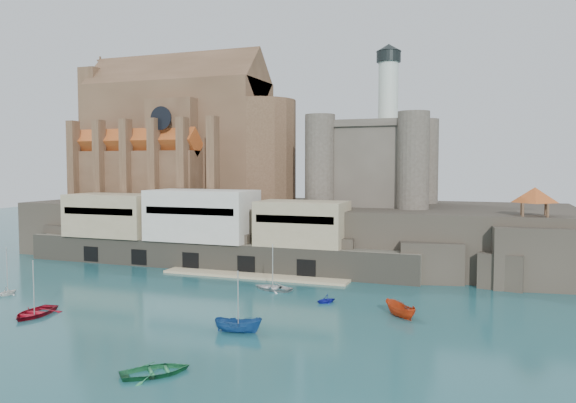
% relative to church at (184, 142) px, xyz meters
% --- Properties ---
extents(ground, '(300.00, 300.00, 0.00)m').
position_rel_church_xyz_m(ground, '(24.13, -41.85, -22.13)').
color(ground, '#17474E').
rests_on(ground, ground).
extents(promontory, '(100.00, 36.00, 10.00)m').
position_rel_church_xyz_m(promontory, '(23.94, -2.48, -17.20)').
color(promontory, black).
rests_on(promontory, ground).
extents(quay, '(70.00, 12.00, 13.05)m').
position_rel_church_xyz_m(quay, '(13.94, -18.78, -16.06)').
color(quay, '#5F5A4C').
rests_on(quay, ground).
extents(church, '(47.00, 25.93, 30.51)m').
position_rel_church_xyz_m(church, '(0.00, 0.00, 0.00)').
color(church, brown).
rests_on(church, promontory).
extents(castle_keep, '(21.20, 21.20, 29.30)m').
position_rel_church_xyz_m(castle_keep, '(40.21, -0.78, -3.81)').
color(castle_keep, '#484239').
rests_on(castle_keep, promontory).
extents(rock_outcrop, '(14.50, 10.50, 8.70)m').
position_rel_church_xyz_m(rock_outcrop, '(66.13, -16.01, -18.11)').
color(rock_outcrop, black).
rests_on(rock_outcrop, ground).
extents(pavilion, '(6.40, 6.40, 5.40)m').
position_rel_church_xyz_m(pavilion, '(66.13, -15.85, -9.40)').
color(pavilion, brown).
rests_on(pavilion, rock_outcrop).
extents(boat_0, '(4.64, 1.89, 6.32)m').
position_rel_church_xyz_m(boat_0, '(11.44, -53.08, -22.13)').
color(boat_0, maroon).
rests_on(boat_0, ground).
extents(boat_2, '(2.24, 2.19, 5.05)m').
position_rel_church_xyz_m(boat_2, '(36.16, -50.90, -22.13)').
color(boat_2, navy).
rests_on(boat_2, ground).
extents(boat_3, '(3.72, 3.76, 5.75)m').
position_rel_church_xyz_m(boat_3, '(34.76, -63.85, -22.13)').
color(boat_3, '#257B49').
rests_on(boat_3, ground).
extents(boat_4, '(2.51, 1.54, 2.90)m').
position_rel_church_xyz_m(boat_4, '(0.27, -46.30, -22.13)').
color(boat_4, white).
rests_on(boat_4, ground).
extents(boat_5, '(2.70, 2.70, 5.02)m').
position_rel_church_xyz_m(boat_5, '(50.85, -39.06, -22.13)').
color(boat_5, '#BB3711').
rests_on(boat_5, ground).
extents(boat_6, '(1.87, 4.18, 5.66)m').
position_rel_church_xyz_m(boat_6, '(32.16, -31.20, -22.13)').
color(boat_6, silver).
rests_on(boat_6, ground).
extents(boat_7, '(2.66, 2.55, 2.66)m').
position_rel_church_xyz_m(boat_7, '(41.17, -35.77, -22.13)').
color(boat_7, '#151BA0').
rests_on(boat_7, ground).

